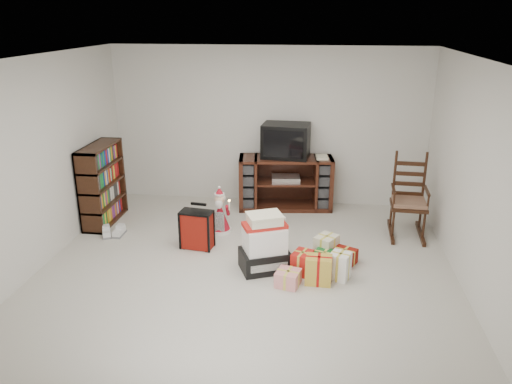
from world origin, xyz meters
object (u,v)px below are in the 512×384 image
tv_stand (286,183)px  teddy_bear (254,247)px  crt_television (286,141)px  sneaker_pair (113,232)px  rocking_chair (408,206)px  mrs_claus_figurine (220,215)px  bookshelf (102,186)px  gift_pile (265,246)px  gift_cluster (319,262)px  santa_figurine (271,236)px  red_suitcase (197,230)px

tv_stand → teddy_bear: (-0.26, -1.83, -0.26)m
crt_television → sneaker_pair: bearing=-143.3°
rocking_chair → mrs_claus_figurine: 2.64m
mrs_claus_figurine → sneaker_pair: bearing=-167.3°
teddy_bear → sneaker_pair: size_ratio=1.06×
bookshelf → mrs_claus_figurine: 1.81m
gift_pile → crt_television: 2.27m
gift_cluster → rocking_chair: bearing=47.5°
tv_stand → bookshelf: size_ratio=1.29×
santa_figurine → gift_pile: bearing=-93.2°
santa_figurine → gift_cluster: size_ratio=0.49×
mrs_claus_figurine → red_suitcase: bearing=-109.3°
tv_stand → rocking_chair: 1.93m
red_suitcase → mrs_claus_figurine: bearing=78.2°
teddy_bear → mrs_claus_figurine: bearing=127.4°
rocking_chair → teddy_bear: (-2.03, -1.06, -0.25)m
gift_pile → gift_cluster: 0.69m
gift_cluster → crt_television: size_ratio=1.47×
red_suitcase → teddy_bear: size_ratio=1.69×
gift_pile → red_suitcase: bearing=130.4°
santa_figurine → sneaker_pair: bearing=175.3°
gift_pile → gift_cluster: size_ratio=0.64×
bookshelf → mrs_claus_figurine: size_ratio=1.76×
gift_pile → mrs_claus_figurine: size_ratio=1.06×
teddy_bear → sneaker_pair: teddy_bear is taller
bookshelf → gift_pile: (2.53, -1.18, -0.26)m
tv_stand → teddy_bear: tv_stand is taller
bookshelf → santa_figurine: bookshelf is taller
red_suitcase → mrs_claus_figurine: 0.60m
gift_cluster → mrs_claus_figurine: bearing=144.3°
rocking_chair → red_suitcase: rocking_chair is taller
mrs_claus_figurine → gift_cluster: 1.75m
red_suitcase → gift_cluster: red_suitcase is taller
crt_television → mrs_claus_figurine: bearing=-122.5°
sneaker_pair → crt_television: (2.31, 1.43, 1.05)m
crt_television → santa_figurine: bearing=-87.1°
tv_stand → gift_cluster: tv_stand is taller
red_suitcase → gift_cluster: bearing=-8.3°
santa_figurine → crt_television: (0.06, 1.61, 0.89)m
bookshelf → gift_pile: 2.80m
gift_pile → santa_figurine: bearing=63.8°
red_suitcase → gift_cluster: (1.61, -0.45, -0.14)m
red_suitcase → teddy_bear: red_suitcase is taller
mrs_claus_figurine → tv_stand: bearing=51.4°
red_suitcase → teddy_bear: (0.78, -0.20, -0.10)m
mrs_claus_figurine → crt_television: size_ratio=0.89×
rocking_chair → gift_cluster: rocking_chair is taller
red_suitcase → mrs_claus_figurine: (0.20, 0.56, -0.01)m
sneaker_pair → gift_pile: bearing=-32.8°
sneaker_pair → crt_television: size_ratio=0.45×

